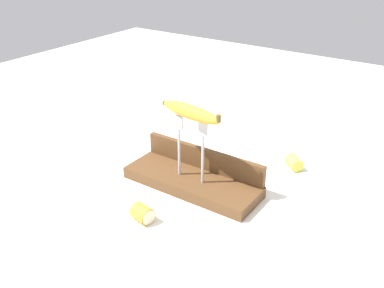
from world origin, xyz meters
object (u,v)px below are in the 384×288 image
(banana_raised_center, at_px, (191,112))
(banana_chunk_far, at_px, (143,214))
(fork_stand_center, at_px, (191,143))
(fork_fallen_near, at_px, (7,186))
(banana_chunk_near, at_px, (294,162))

(banana_raised_center, height_order, banana_chunk_far, banana_raised_center)
(fork_stand_center, distance_m, fork_fallen_near, 0.52)
(banana_raised_center, relative_size, banana_chunk_near, 3.07)
(banana_raised_center, height_order, banana_chunk_near, banana_raised_center)
(fork_stand_center, xyz_separation_m, fork_fallen_near, (-0.42, -0.28, -0.13))
(banana_raised_center, distance_m, fork_fallen_near, 0.55)
(banana_chunk_near, bearing_deg, fork_fallen_near, -138.21)
(banana_chunk_near, bearing_deg, banana_raised_center, -125.78)
(banana_raised_center, distance_m, banana_chunk_far, 0.28)
(banana_chunk_far, bearing_deg, banana_raised_center, 86.53)
(fork_stand_center, bearing_deg, banana_chunk_far, -93.49)
(fork_fallen_near, bearing_deg, banana_raised_center, 33.87)
(fork_stand_center, relative_size, banana_chunk_near, 2.72)
(banana_raised_center, xyz_separation_m, fork_fallen_near, (-0.42, -0.28, -0.22))
(banana_chunk_near, xyz_separation_m, banana_chunk_far, (-0.20, -0.45, 0.00))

